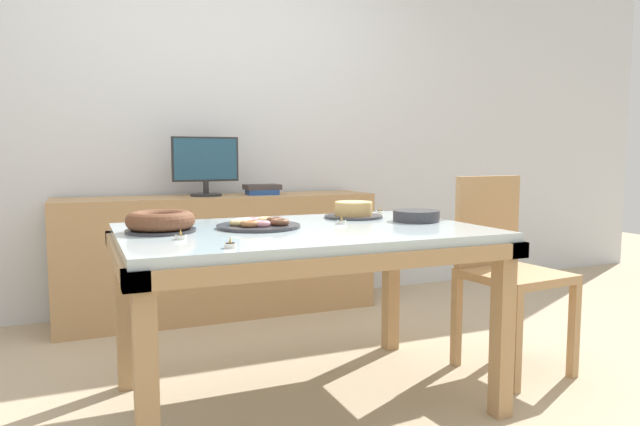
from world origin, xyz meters
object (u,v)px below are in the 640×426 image
(chair, at_px, (504,262))
(tealight_centre, at_px, (380,212))
(computer_monitor, at_px, (206,166))
(tealight_near_cakes, at_px, (230,245))
(cake_golden_bundt, at_px, (161,222))
(tealight_right_edge, at_px, (181,237))
(pastry_platter, at_px, (258,224))
(tealight_near_front, at_px, (342,222))
(plate_stack, at_px, (416,216))
(book_stack, at_px, (262,189))
(cake_chocolate_round, at_px, (354,211))

(chair, bearing_deg, tealight_centre, 141.08)
(computer_monitor, height_order, tealight_near_cakes, computer_monitor)
(cake_golden_bundt, height_order, tealight_right_edge, cake_golden_bundt)
(cake_golden_bundt, distance_m, pastry_platter, 0.39)
(computer_monitor, height_order, tealight_near_front, computer_monitor)
(plate_stack, relative_size, tealight_near_front, 5.25)
(tealight_centre, bearing_deg, pastry_platter, -157.01)
(tealight_near_front, bearing_deg, tealight_right_edge, -164.97)
(cake_golden_bundt, distance_m, tealight_centre, 1.17)
(chair, bearing_deg, tealight_right_edge, -175.13)
(book_stack, relative_size, tealight_near_cakes, 5.74)
(tealight_centre, xyz_separation_m, tealight_near_cakes, (-0.98, -0.78, 0.00))
(plate_stack, distance_m, tealight_near_front, 0.35)
(cake_chocolate_round, distance_m, cake_golden_bundt, 0.94)
(computer_monitor, height_order, cake_golden_bundt, computer_monitor)
(tealight_near_cakes, xyz_separation_m, tealight_near_front, (0.61, 0.45, 0.00))
(cake_chocolate_round, distance_m, tealight_right_edge, 0.97)
(chair, bearing_deg, tealight_near_front, 175.94)
(cake_golden_bundt, bearing_deg, tealight_near_cakes, -72.28)
(chair, xyz_separation_m, computer_monitor, (-1.15, 1.47, 0.45))
(pastry_platter, xyz_separation_m, plate_stack, (0.73, -0.06, 0.01))
(computer_monitor, bearing_deg, chair, -51.97)
(plate_stack, bearing_deg, tealight_near_cakes, -157.20)
(cake_chocolate_round, relative_size, tealight_near_front, 7.00)
(tealight_near_cakes, bearing_deg, chair, 14.98)
(tealight_centre, bearing_deg, tealight_near_cakes, -141.68)
(chair, height_order, tealight_centre, chair)
(pastry_platter, bearing_deg, cake_chocolate_round, 19.98)
(plate_stack, distance_m, tealight_near_cakes, 1.04)
(book_stack, xyz_separation_m, tealight_centre, (0.29, -1.08, -0.06))
(tealight_near_cakes, bearing_deg, tealight_near_front, 36.48)
(computer_monitor, relative_size, pastry_platter, 1.23)
(computer_monitor, xyz_separation_m, plate_stack, (0.65, -1.45, -0.20))
(pastry_platter, xyz_separation_m, tealight_near_front, (0.37, -0.01, -0.00))
(tealight_near_cakes, bearing_deg, plate_stack, 22.80)
(tealight_right_edge, relative_size, tealight_centre, 1.00)
(chair, height_order, tealight_near_front, chair)
(computer_monitor, distance_m, plate_stack, 1.60)
(tealight_centre, bearing_deg, chair, -38.92)
(pastry_platter, bearing_deg, cake_golden_bundt, 176.73)
(cake_chocolate_round, height_order, tealight_near_cakes, cake_chocolate_round)
(plate_stack, bearing_deg, cake_golden_bundt, 176.04)
(cake_golden_bundt, distance_m, plate_stack, 1.12)
(cake_golden_bundt, height_order, pastry_platter, cake_golden_bundt)
(pastry_platter, relative_size, tealight_right_edge, 8.61)
(pastry_platter, xyz_separation_m, tealight_right_edge, (-0.35, -0.20, -0.00))
(book_stack, bearing_deg, tealight_near_cakes, -110.30)
(cake_chocolate_round, relative_size, tealight_near_cakes, 7.00)
(pastry_platter, height_order, tealight_right_edge, pastry_platter)
(chair, distance_m, cake_chocolate_round, 0.78)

